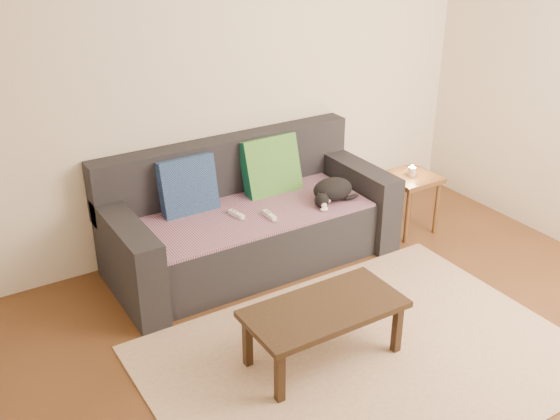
{
  "coord_description": "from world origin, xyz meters",
  "views": [
    {
      "loc": [
        -2.07,
        -2.24,
        2.51
      ],
      "look_at": [
        0.05,
        1.2,
        0.55
      ],
      "focal_mm": 42.0,
      "sensor_mm": 36.0,
      "label": 1
    }
  ],
  "objects": [
    {
      "name": "cushion_green",
      "position": [
        0.3,
        1.74,
        0.63
      ],
      "size": [
        0.45,
        0.24,
        0.47
      ],
      "primitive_type": "cube",
      "rotation": [
        -0.28,
        0.0,
        0.0
      ],
      "color": "#0C513A",
      "rests_on": "throw_blanket"
    },
    {
      "name": "coffee_table",
      "position": [
        -0.21,
        0.29,
        0.33
      ],
      "size": [
        0.94,
        0.47,
        0.37
      ],
      "color": "black",
      "rests_on": "rug"
    },
    {
      "name": "wii_remote_b",
      "position": [
        0.04,
        1.33,
        0.46
      ],
      "size": [
        0.04,
        0.15,
        0.03
      ],
      "primitive_type": "cube",
      "rotation": [
        0.0,
        0.0,
        1.53
      ],
      "color": "white",
      "rests_on": "throw_blanket"
    },
    {
      "name": "sofa",
      "position": [
        0.0,
        1.57,
        0.31
      ],
      "size": [
        2.1,
        0.94,
        0.87
      ],
      "color": "#232328",
      "rests_on": "ground"
    },
    {
      "name": "wii_remote_a",
      "position": [
        -0.15,
        1.47,
        0.46
      ],
      "size": [
        0.06,
        0.15,
        0.03
      ],
      "primitive_type": "cube",
      "rotation": [
        0.0,
        0.0,
        1.76
      ],
      "color": "white",
      "rests_on": "throw_blanket"
    },
    {
      "name": "back_wall",
      "position": [
        0.0,
        2.0,
        1.3
      ],
      "size": [
        4.5,
        0.04,
        2.6
      ],
      "primitive_type": "cube",
      "color": "beige",
      "rests_on": "ground"
    },
    {
      "name": "rug",
      "position": [
        0.0,
        0.15,
        0.01
      ],
      "size": [
        2.5,
        1.8,
        0.01
      ],
      "primitive_type": "cube",
      "color": "tan",
      "rests_on": "ground"
    },
    {
      "name": "ground",
      "position": [
        0.0,
        0.0,
        0.0
      ],
      "size": [
        4.5,
        4.5,
        0.0
      ],
      "primitive_type": "plane",
      "color": "brown",
      "rests_on": "ground"
    },
    {
      "name": "cat",
      "position": [
        0.59,
        1.33,
        0.52
      ],
      "size": [
        0.39,
        0.28,
        0.17
      ],
      "rotation": [
        0.0,
        0.0,
        -0.14
      ],
      "color": "black",
      "rests_on": "throw_blanket"
    },
    {
      "name": "side_table",
      "position": [
        1.34,
        1.29,
        0.4
      ],
      "size": [
        0.39,
        0.39,
        0.49
      ],
      "color": "brown",
      "rests_on": "ground"
    },
    {
      "name": "candle",
      "position": [
        1.34,
        1.29,
        0.52
      ],
      "size": [
        0.06,
        0.06,
        0.09
      ],
      "color": "beige",
      "rests_on": "side_table"
    },
    {
      "name": "throw_blanket",
      "position": [
        0.0,
        1.48,
        0.43
      ],
      "size": [
        1.66,
        0.74,
        0.02
      ],
      "primitive_type": "cube",
      "color": "#43274A",
      "rests_on": "sofa"
    },
    {
      "name": "cushion_navy",
      "position": [
        -0.39,
        1.74,
        0.63
      ],
      "size": [
        0.41,
        0.18,
        0.43
      ],
      "primitive_type": "cube",
      "rotation": [
        -0.19,
        0.0,
        0.0
      ],
      "color": "#11204B",
      "rests_on": "throw_blanket"
    }
  ]
}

